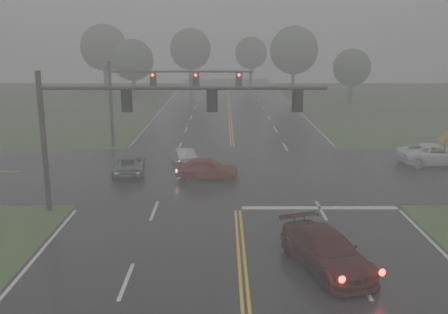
{
  "coord_description": "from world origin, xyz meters",
  "views": [
    {
      "loc": [
        -0.78,
        -11.44,
        9.14
      ],
      "look_at": [
        -0.74,
        16.0,
        2.51
      ],
      "focal_mm": 40.0,
      "sensor_mm": 36.0,
      "label": 1
    }
  ],
  "objects_px": {
    "sedan_silver": "(183,164)",
    "signal_gantry_near": "(131,113)",
    "pickup_white": "(435,165)",
    "signal_gantry_far": "(154,87)",
    "car_grey": "(130,173)",
    "sedan_maroon": "(325,269)",
    "sedan_red": "(208,178)"
  },
  "relations": [
    {
      "from": "sedan_red",
      "to": "sedan_maroon",
      "type": "bearing_deg",
      "value": -155.65
    },
    {
      "from": "signal_gantry_far",
      "to": "sedan_silver",
      "type": "bearing_deg",
      "value": -65.4
    },
    {
      "from": "sedan_red",
      "to": "car_grey",
      "type": "relative_size",
      "value": 0.91
    },
    {
      "from": "signal_gantry_near",
      "to": "signal_gantry_far",
      "type": "relative_size",
      "value": 1.24
    },
    {
      "from": "sedan_maroon",
      "to": "sedan_red",
      "type": "bearing_deg",
      "value": 92.62
    },
    {
      "from": "car_grey",
      "to": "signal_gantry_far",
      "type": "bearing_deg",
      "value": -101.81
    },
    {
      "from": "pickup_white",
      "to": "car_grey",
      "type": "bearing_deg",
      "value": 91.48
    },
    {
      "from": "sedan_maroon",
      "to": "sedan_silver",
      "type": "height_order",
      "value": "sedan_maroon"
    },
    {
      "from": "signal_gantry_far",
      "to": "car_grey",
      "type": "bearing_deg",
      "value": -94.7
    },
    {
      "from": "pickup_white",
      "to": "sedan_red",
      "type": "bearing_deg",
      "value": 97.83
    },
    {
      "from": "signal_gantry_far",
      "to": "pickup_white",
      "type": "bearing_deg",
      "value": -16.38
    },
    {
      "from": "sedan_silver",
      "to": "car_grey",
      "type": "xyz_separation_m",
      "value": [
        -3.52,
        -2.47,
        0.0
      ]
    },
    {
      "from": "sedan_red",
      "to": "sedan_silver",
      "type": "distance_m",
      "value": 4.23
    },
    {
      "from": "pickup_white",
      "to": "signal_gantry_near",
      "type": "bearing_deg",
      "value": 111.19
    },
    {
      "from": "sedan_silver",
      "to": "signal_gantry_near",
      "type": "relative_size",
      "value": 0.25
    },
    {
      "from": "signal_gantry_near",
      "to": "sedan_silver",
      "type": "bearing_deg",
      "value": 79.64
    },
    {
      "from": "car_grey",
      "to": "signal_gantry_far",
      "type": "relative_size",
      "value": 0.37
    },
    {
      "from": "sedan_red",
      "to": "pickup_white",
      "type": "height_order",
      "value": "pickup_white"
    },
    {
      "from": "sedan_silver",
      "to": "pickup_white",
      "type": "xyz_separation_m",
      "value": [
        18.48,
        -0.12,
        0.0
      ]
    },
    {
      "from": "sedan_maroon",
      "to": "signal_gantry_near",
      "type": "relative_size",
      "value": 0.35
    },
    {
      "from": "signal_gantry_near",
      "to": "pickup_white",
      "type": "bearing_deg",
      "value": 25.81
    },
    {
      "from": "sedan_silver",
      "to": "signal_gantry_near",
      "type": "bearing_deg",
      "value": 63.2
    },
    {
      "from": "sedan_maroon",
      "to": "signal_gantry_far",
      "type": "relative_size",
      "value": 0.44
    },
    {
      "from": "sedan_maroon",
      "to": "signal_gantry_near",
      "type": "distance_m",
      "value": 12.52
    },
    {
      "from": "car_grey",
      "to": "pickup_white",
      "type": "xyz_separation_m",
      "value": [
        22.0,
        2.35,
        0.0
      ]
    },
    {
      "from": "sedan_maroon",
      "to": "signal_gantry_near",
      "type": "bearing_deg",
      "value": 122.73
    },
    {
      "from": "sedan_maroon",
      "to": "signal_gantry_far",
      "type": "bearing_deg",
      "value": 94.35
    },
    {
      "from": "sedan_red",
      "to": "signal_gantry_near",
      "type": "relative_size",
      "value": 0.28
    },
    {
      "from": "sedan_red",
      "to": "signal_gantry_far",
      "type": "relative_size",
      "value": 0.34
    },
    {
      "from": "car_grey",
      "to": "signal_gantry_near",
      "type": "distance_m",
      "value": 9.3
    },
    {
      "from": "car_grey",
      "to": "signal_gantry_far",
      "type": "xyz_separation_m",
      "value": [
        0.71,
        8.61,
        5.03
      ]
    },
    {
      "from": "sedan_maroon",
      "to": "pickup_white",
      "type": "relative_size",
      "value": 0.96
    }
  ]
}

